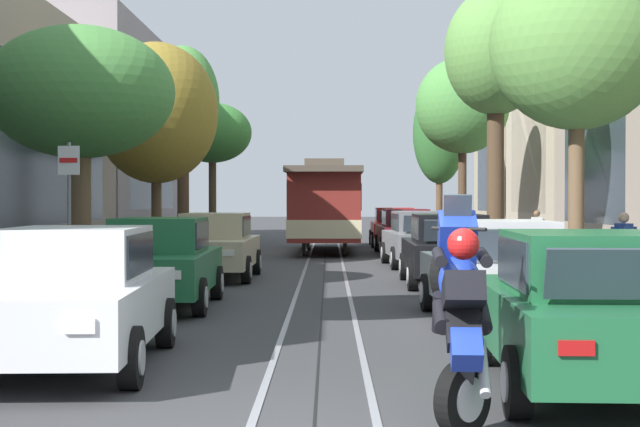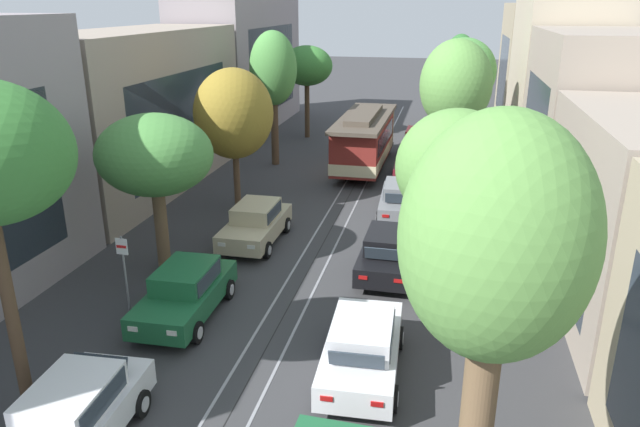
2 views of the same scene
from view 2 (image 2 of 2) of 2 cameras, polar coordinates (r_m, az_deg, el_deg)
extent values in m
plane|color=#38383A|center=(26.21, 1.70, -0.33)|extent=(160.00, 160.00, 0.00)
cube|color=gray|center=(28.77, 1.62, 1.53)|extent=(0.08, 54.62, 0.01)
cube|color=gray|center=(28.61, 3.71, 1.39)|extent=(0.08, 54.62, 0.01)
cube|color=black|center=(28.69, 2.66, 1.46)|extent=(0.03, 54.62, 0.01)
cube|color=gray|center=(31.21, -17.06, 9.44)|extent=(4.91, 15.24, 7.73)
cube|color=#2D3842|center=(30.19, -12.89, 8.73)|extent=(0.04, 10.88, 4.64)
cube|color=gray|center=(45.17, -7.54, 14.36)|extent=(4.83, 15.24, 9.78)
cube|color=#2D3842|center=(44.49, -4.51, 13.75)|extent=(0.04, 10.88, 5.87)
cube|color=#2D3842|center=(19.02, 22.80, -1.05)|extent=(0.04, 6.53, 3.65)
cube|color=gray|center=(28.04, 24.76, 7.58)|extent=(4.78, 9.02, 7.90)
cube|color=#2D3842|center=(27.69, 19.84, 7.25)|extent=(0.04, 6.53, 4.74)
cube|color=#BCAD93|center=(37.09, 22.96, 11.47)|extent=(5.99, 9.02, 9.26)
cube|color=#2D3842|center=(36.73, 18.24, 11.23)|extent=(0.04, 6.53, 5.56)
cube|color=tan|center=(46.21, 20.56, 12.89)|extent=(5.35, 9.02, 8.90)
cube|color=#2D3842|center=(45.96, 17.15, 12.67)|extent=(0.04, 6.53, 5.34)
cube|color=silver|center=(14.08, -22.84, -18.37)|extent=(1.99, 4.38, 0.66)
cube|color=silver|center=(13.82, -22.86, -15.94)|extent=(1.57, 2.13, 0.60)
cube|color=#2D3842|center=(13.28, -24.80, -17.94)|extent=(1.34, 0.28, 0.47)
cube|color=#2D3842|center=(14.65, -20.41, -13.50)|extent=(1.30, 0.25, 0.45)
cube|color=#2D3842|center=(13.47, -20.04, -16.55)|extent=(0.11, 1.81, 0.47)
cube|color=#2D3842|center=(14.20, -25.52, -15.32)|extent=(0.11, 1.81, 0.47)
cube|color=#B21414|center=(15.28, -16.77, -13.85)|extent=(0.28, 0.05, 0.12)
cube|color=#B21414|center=(15.76, -20.51, -13.18)|extent=(0.28, 0.05, 0.12)
cylinder|color=black|center=(14.79, -16.85, -17.12)|extent=(0.23, 0.65, 0.64)
cylinder|color=silver|center=(14.75, -16.45, -17.20)|extent=(0.04, 0.35, 0.35)
cylinder|color=black|center=(15.58, -22.91, -15.85)|extent=(0.23, 0.65, 0.64)
cylinder|color=silver|center=(15.63, -23.27, -15.77)|extent=(0.04, 0.35, 0.35)
cube|color=#1E6038|center=(18.35, -12.85, -7.83)|extent=(1.87, 4.33, 0.66)
cube|color=#1E6038|center=(18.19, -12.81, -5.86)|extent=(1.51, 2.09, 0.60)
cube|color=#2D3842|center=(17.52, -13.89, -7.06)|extent=(1.34, 0.24, 0.47)
cube|color=#2D3842|center=(19.18, -11.41, -4.44)|extent=(1.30, 0.22, 0.45)
cube|color=#2D3842|center=(17.92, -10.60, -6.11)|extent=(0.06, 1.81, 0.47)
cube|color=#2D3842|center=(18.49, -14.94, -5.61)|extent=(0.06, 1.81, 0.47)
cube|color=white|center=(16.38, -14.08, -11.12)|extent=(0.28, 0.04, 0.14)
cube|color=#B21414|center=(19.90, -8.93, -4.98)|extent=(0.28, 0.04, 0.12)
cube|color=white|center=(16.85, -17.59, -10.55)|extent=(0.28, 0.04, 0.14)
cube|color=#B21414|center=(20.29, -11.90, -4.68)|extent=(0.28, 0.04, 0.12)
cylinder|color=black|center=(17.12, -11.80, -11.15)|extent=(0.21, 0.64, 0.64)
cylinder|color=silver|center=(17.08, -11.46, -11.20)|extent=(0.03, 0.35, 0.35)
cylinder|color=black|center=(17.83, -17.12, -10.32)|extent=(0.21, 0.64, 0.64)
cylinder|color=silver|center=(17.88, -17.43, -10.27)|extent=(0.03, 0.35, 0.35)
cylinder|color=black|center=(19.28, -8.78, -7.23)|extent=(0.21, 0.64, 0.64)
cylinder|color=silver|center=(19.25, -8.47, -7.27)|extent=(0.03, 0.35, 0.35)
cylinder|color=black|center=(19.91, -13.59, -6.67)|extent=(0.21, 0.64, 0.64)
cylinder|color=silver|center=(19.96, -13.88, -6.63)|extent=(0.03, 0.35, 0.35)
cube|color=#C1B28E|center=(23.34, -6.23, -1.32)|extent=(1.84, 4.32, 0.66)
cube|color=#C1B28E|center=(23.25, -6.17, 0.26)|extent=(1.49, 2.08, 0.60)
cube|color=#2D3842|center=(22.52, -6.84, -0.48)|extent=(1.33, 0.23, 0.47)
cube|color=#2D3842|center=(24.32, -5.29, 1.12)|extent=(1.30, 0.21, 0.45)
cube|color=#2D3842|center=(23.03, -4.40, 0.12)|extent=(0.05, 1.81, 0.47)
cube|color=#2D3842|center=(23.49, -7.90, 0.39)|extent=(0.05, 1.81, 0.47)
cube|color=white|center=(21.24, -6.66, -3.23)|extent=(0.28, 0.04, 0.14)
cube|color=#B21414|center=(25.08, -3.46, 0.52)|extent=(0.28, 0.04, 0.12)
cube|color=white|center=(21.61, -9.46, -2.96)|extent=(0.28, 0.04, 0.14)
cube|color=#B21414|center=(25.39, -5.89, 0.69)|extent=(0.28, 0.04, 0.12)
cylinder|color=black|center=(22.03, -5.12, -3.52)|extent=(0.21, 0.64, 0.64)
cylinder|color=silver|center=(22.00, -4.85, -3.55)|extent=(0.02, 0.35, 0.35)
cylinder|color=black|center=(22.60, -9.39, -3.10)|extent=(0.21, 0.64, 0.64)
cylinder|color=silver|center=(22.64, -9.65, -3.08)|extent=(0.02, 0.35, 0.35)
cylinder|color=black|center=(24.39, -3.25, -1.11)|extent=(0.21, 0.64, 0.64)
cylinder|color=silver|center=(24.36, -3.00, -1.13)|extent=(0.02, 0.35, 0.35)
cylinder|color=black|center=(24.91, -7.15, -0.79)|extent=(0.21, 0.64, 0.64)
cylinder|color=silver|center=(24.94, -7.39, -0.77)|extent=(0.02, 0.35, 0.35)
cube|color=white|center=(12.95, -0.38, -19.76)|extent=(0.28, 0.05, 0.14)
cube|color=silver|center=(15.41, 4.07, -13.08)|extent=(1.95, 4.36, 0.66)
cube|color=silver|center=(14.95, 4.07, -11.36)|extent=(1.55, 2.12, 0.60)
cube|color=#2D3842|center=(15.68, 4.40, -9.86)|extent=(1.34, 0.27, 0.47)
cube|color=#2D3842|center=(13.96, 3.53, -13.91)|extent=(1.30, 0.24, 0.45)
cube|color=#2D3842|center=(15.03, 1.18, -11.13)|extent=(0.09, 1.81, 0.47)
cube|color=#2D3842|center=(14.91, 6.99, -11.56)|extent=(0.09, 1.81, 0.47)
cube|color=white|center=(17.26, 3.00, -8.81)|extent=(0.28, 0.05, 0.14)
cube|color=#B21414|center=(13.65, 0.62, -17.39)|extent=(0.28, 0.05, 0.12)
cube|color=white|center=(17.18, 6.74, -9.07)|extent=(0.28, 0.05, 0.14)
cube|color=#B21414|center=(13.55, 5.51, -17.81)|extent=(0.28, 0.05, 0.12)
cylinder|color=black|center=(16.79, 1.50, -11.34)|extent=(0.22, 0.65, 0.64)
cylinder|color=silver|center=(16.81, 1.12, -11.31)|extent=(0.03, 0.35, 0.35)
cylinder|color=black|center=(16.67, 7.62, -11.79)|extent=(0.22, 0.65, 0.64)
cylinder|color=silver|center=(16.67, 8.01, -11.82)|extent=(0.03, 0.35, 0.35)
cylinder|color=black|center=(14.60, -0.13, -16.67)|extent=(0.22, 0.65, 0.64)
cylinder|color=silver|center=(14.62, -0.58, -16.62)|extent=(0.03, 0.35, 0.35)
cylinder|color=black|center=(14.46, 7.08, -17.27)|extent=(0.22, 0.65, 0.64)
cylinder|color=silver|center=(14.46, 7.53, -17.30)|extent=(0.03, 0.35, 0.35)
cube|color=black|center=(20.82, 6.61, -4.01)|extent=(1.87, 4.33, 0.66)
cube|color=black|center=(20.44, 6.63, -2.56)|extent=(1.51, 2.09, 0.60)
cube|color=#2D3842|center=(21.22, 6.89, -1.77)|extent=(1.34, 0.24, 0.47)
cube|color=#2D3842|center=(19.36, 6.21, -3.91)|extent=(1.30, 0.22, 0.45)
cube|color=#2D3842|center=(20.52, 4.55, -2.39)|extent=(0.06, 1.81, 0.47)
cube|color=#2D3842|center=(20.38, 8.72, -2.72)|extent=(0.06, 1.81, 0.47)
cube|color=white|center=(22.83, 5.86, -1.53)|extent=(0.28, 0.04, 0.14)
cube|color=#B21414|center=(18.89, 4.16, -6.17)|extent=(0.28, 0.04, 0.12)
cube|color=white|center=(22.73, 8.65, -1.75)|extent=(0.28, 0.04, 0.14)
cube|color=#B21414|center=(18.78, 7.54, -6.47)|extent=(0.28, 0.04, 0.12)
cylinder|color=black|center=(22.26, 4.73, -3.25)|extent=(0.21, 0.64, 0.64)
cylinder|color=silver|center=(22.28, 4.45, -3.22)|extent=(0.03, 0.35, 0.35)
cylinder|color=black|center=(22.11, 9.25, -3.62)|extent=(0.21, 0.64, 0.64)
cylinder|color=silver|center=(22.11, 9.53, -3.64)|extent=(0.03, 0.35, 0.35)
cylinder|color=black|center=(19.86, 3.58, -6.18)|extent=(0.21, 0.64, 0.64)
cylinder|color=silver|center=(19.88, 3.27, -6.15)|extent=(0.03, 0.35, 0.35)
cylinder|color=black|center=(19.69, 8.67, -6.62)|extent=(0.21, 0.64, 0.64)
cylinder|color=silver|center=(19.69, 8.99, -6.65)|extent=(0.03, 0.35, 0.35)
cube|color=slate|center=(26.31, 7.84, 1.07)|extent=(1.97, 4.37, 0.66)
cube|color=slate|center=(25.97, 7.90, 2.28)|extent=(1.56, 2.12, 0.60)
cube|color=#2D3842|center=(26.78, 7.97, 2.77)|extent=(1.34, 0.28, 0.47)
cube|color=#2D3842|center=(24.85, 7.78, 1.43)|extent=(1.30, 0.25, 0.45)
cube|color=#2D3842|center=(26.00, 6.25, 2.37)|extent=(0.10, 1.81, 0.47)
cube|color=#2D3842|center=(25.97, 9.54, 2.19)|extent=(0.10, 1.81, 0.47)
cube|color=white|center=(28.36, 6.91, 2.70)|extent=(0.28, 0.05, 0.14)
cube|color=#B21414|center=(24.26, 6.33, -0.24)|extent=(0.28, 0.05, 0.12)
cube|color=white|center=(28.33, 9.16, 2.57)|extent=(0.28, 0.05, 0.14)
cube|color=#B21414|center=(24.23, 8.96, -0.40)|extent=(0.28, 0.05, 0.12)
cylinder|color=black|center=(27.71, 6.11, 1.39)|extent=(0.23, 0.65, 0.64)
cylinder|color=silver|center=(27.72, 5.88, 1.40)|extent=(0.03, 0.35, 0.35)
cylinder|color=black|center=(27.67, 9.75, 1.19)|extent=(0.23, 0.65, 0.64)
cylinder|color=silver|center=(27.67, 9.97, 1.17)|extent=(0.03, 0.35, 0.35)
cylinder|color=black|center=(25.20, 5.69, -0.49)|extent=(0.23, 0.65, 0.64)
cylinder|color=silver|center=(25.21, 5.44, -0.47)|extent=(0.03, 0.35, 0.35)
cylinder|color=black|center=(25.15, 9.69, -0.72)|extent=(0.23, 0.65, 0.64)
cylinder|color=silver|center=(25.15, 9.94, -0.73)|extent=(0.03, 0.35, 0.35)
cube|color=maroon|center=(32.30, 8.88, 4.54)|extent=(1.89, 4.34, 0.66)
cube|color=maroon|center=(32.00, 8.93, 5.56)|extent=(1.52, 2.09, 0.60)
cube|color=#2D3842|center=(32.82, 8.99, 5.87)|extent=(1.34, 0.25, 0.47)
cube|color=#2D3842|center=(30.86, 8.83, 5.00)|extent=(1.30, 0.22, 0.45)
cube|color=#2D3842|center=(32.03, 7.58, 5.64)|extent=(0.07, 1.81, 0.47)
cube|color=#2D3842|center=(31.99, 10.27, 5.47)|extent=(0.07, 1.81, 0.47)
cube|color=white|center=(34.39, 8.11, 5.67)|extent=(0.28, 0.05, 0.14)
cube|color=#B21414|center=(30.22, 7.65, 3.73)|extent=(0.28, 0.05, 0.12)
cube|color=white|center=(34.36, 9.98, 5.56)|extent=(0.28, 0.05, 0.14)
cube|color=#B21414|center=(30.18, 9.77, 3.60)|extent=(0.28, 0.05, 0.12)
cylinder|color=black|center=(33.71, 7.45, 4.67)|extent=(0.21, 0.64, 0.64)
cylinder|color=silver|center=(33.72, 7.27, 4.68)|extent=(0.03, 0.35, 0.35)
cylinder|color=black|center=(33.66, 10.45, 4.48)|extent=(0.21, 0.64, 0.64)
cylinder|color=silver|center=(33.66, 10.64, 4.47)|extent=(0.03, 0.35, 0.35)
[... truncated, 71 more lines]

